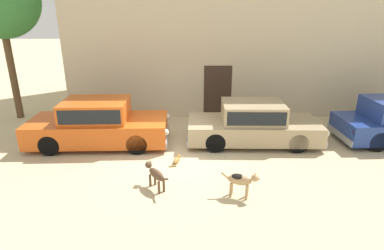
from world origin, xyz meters
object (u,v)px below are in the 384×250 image
object	(u,v)px
stray_dog_tan	(155,174)
stray_dog_spotted	(241,180)
parked_sedan_nearest	(98,123)
stray_cat	(177,160)
parked_sedan_second	(253,123)

from	to	relation	value
stray_dog_tan	stray_dog_spotted	bearing A→B (deg)	-137.75
stray_dog_spotted	stray_dog_tan	world-z (taller)	stray_dog_spotted
stray_dog_spotted	stray_dog_tan	distance (m)	2.08
parked_sedan_nearest	stray_dog_spotted	distance (m)	5.23
stray_dog_tan	stray_cat	xyz separation A→B (m)	(0.48, 1.42, -0.32)
stray_dog_tan	stray_cat	size ratio (longest dim) A/B	1.55
stray_dog_tan	stray_cat	distance (m)	1.53
parked_sedan_nearest	stray_dog_tan	distance (m)	3.50
parked_sedan_second	stray_dog_tan	bearing A→B (deg)	-134.00
parked_sedan_nearest	stray_dog_tan	bearing A→B (deg)	-54.30
parked_sedan_nearest	parked_sedan_second	bearing A→B (deg)	-0.46
parked_sedan_nearest	stray_dog_spotted	world-z (taller)	parked_sedan_nearest
parked_sedan_nearest	stray_dog_tan	xyz separation A→B (m)	(2.09, -2.79, -0.34)
stray_cat	stray_dog_spotted	bearing A→B (deg)	-123.40
parked_sedan_nearest	parked_sedan_second	distance (m)	5.01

